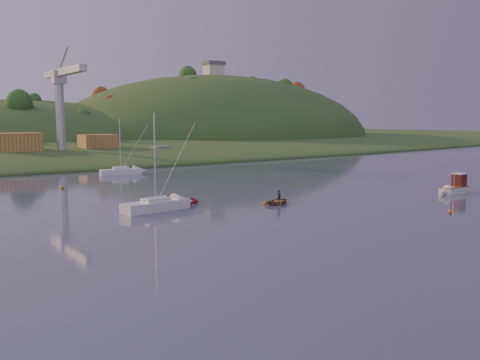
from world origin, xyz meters
TOP-DOWN VIEW (x-y plane):
  - shore_slope at (0.00, 165.00)m, footprint 640.00×150.00m
  - hill_center at (10.00, 210.00)m, footprint 140.00×120.00m
  - hill_right at (95.00, 195.00)m, footprint 150.00×130.00m
  - hilltop_house at (95.00, 195.00)m, footprint 9.00×7.00m
  - wharf at (5.00, 122.00)m, footprint 42.00×16.00m
  - shed_west at (-8.00, 123.00)m, footprint 11.00×8.00m
  - shed_east at (13.00, 124.00)m, footprint 9.00×7.00m
  - dock_crane at (2.00, 118.39)m, footprint 3.20×28.00m
  - fishing_boat at (30.64, 29.33)m, footprint 6.17×2.33m
  - sailboat_near at (-10.83, 41.32)m, footprint 8.57×3.54m
  - sailboat_far at (1.63, 81.64)m, footprint 8.09×3.61m
  - canoe at (4.28, 36.73)m, footprint 4.11×3.32m
  - paddler at (4.28, 36.73)m, footprint 0.49×0.64m
  - red_tender at (-4.85, 43.78)m, footprint 3.57×2.87m
  - work_vessel at (28.53, 118.00)m, footprint 13.17×7.76m
  - buoy_0 at (15.98, 20.00)m, footprint 0.50×0.50m
  - buoy_1 at (2.38, 37.12)m, footprint 0.50×0.50m
  - buoy_3 at (-13.98, 67.13)m, footprint 0.50×0.50m

SIDE VIEW (x-z plane):
  - shore_slope at x=0.00m, z-range -3.50..3.50m
  - hill_center at x=10.00m, z-range -18.00..18.00m
  - hill_right at x=95.00m, z-range -30.00..30.00m
  - red_tender at x=-4.85m, z-range -0.35..0.84m
  - buoy_0 at x=15.98m, z-range 0.00..0.50m
  - buoy_1 at x=2.38m, z-range 0.00..0.50m
  - buoy_3 at x=-13.98m, z-range 0.00..0.50m
  - canoe at x=4.28m, z-range 0.00..0.75m
  - sailboat_far at x=1.63m, z-range -4.70..6.13m
  - sailboat_near at x=-10.83m, z-range -5.02..6.52m
  - paddler at x=4.28m, z-range 0.00..1.56m
  - fishing_boat at x=30.64m, z-range -1.08..2.78m
  - work_vessel at x=28.53m, z-range -0.46..2.74m
  - wharf at x=5.00m, z-range 0.00..2.40m
  - shed_east at x=13.00m, z-range 2.40..6.40m
  - shed_west at x=-8.00m, z-range 2.40..7.20m
  - dock_crane at x=2.00m, z-range 7.02..27.32m
  - hilltop_house at x=95.00m, z-range 30.18..36.63m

